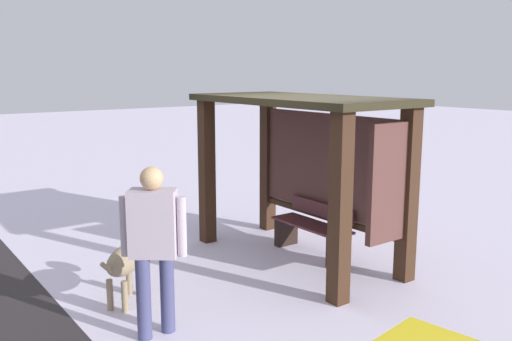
# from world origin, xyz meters

# --- Properties ---
(ground_plane) EXTENTS (60.00, 60.00, 0.00)m
(ground_plane) POSITION_xyz_m (0.00, 0.00, 0.00)
(ground_plane) COLOR white
(bus_shelter) EXTENTS (3.14, 1.50, 2.23)m
(bus_shelter) POSITION_xyz_m (0.09, 0.17, 1.55)
(bus_shelter) COLOR #352013
(bus_shelter) RESTS_ON ground
(bench_left_inside) EXTENTS (1.30, 0.42, 0.73)m
(bench_left_inside) POSITION_xyz_m (0.00, 0.30, 0.33)
(bench_left_inside) COLOR #542A2D
(bench_left_inside) RESTS_ON ground
(person_walking) EXTENTS (0.48, 0.56, 1.68)m
(person_walking) POSITION_xyz_m (0.88, -2.55, 0.99)
(person_walking) COLOR #BAAAB8
(person_walking) RESTS_ON ground
(dog) EXTENTS (0.73, 0.86, 0.69)m
(dog) POSITION_xyz_m (-0.05, -2.42, 0.49)
(dog) COLOR #927F60
(dog) RESTS_ON ground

